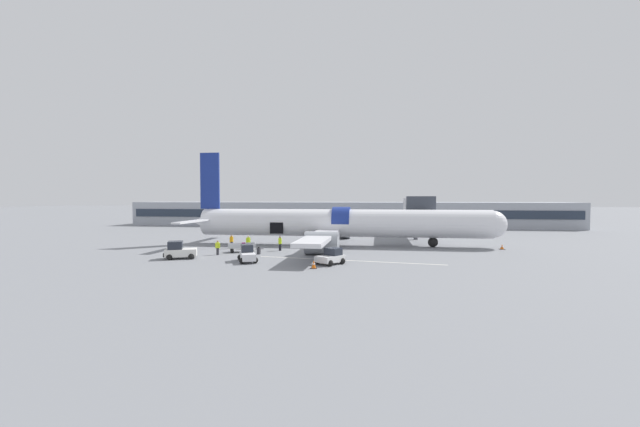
% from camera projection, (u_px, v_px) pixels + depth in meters
% --- Properties ---
extents(ground_plane, '(500.00, 500.00, 0.00)m').
position_uv_depth(ground_plane, '(313.00, 250.00, 45.17)').
color(ground_plane, slate).
extents(apron_marking_line, '(18.18, 2.79, 0.01)m').
position_uv_depth(apron_marking_line, '(348.00, 260.00, 37.61)').
color(apron_marking_line, silver).
rests_on(apron_marking_line, ground_plane).
extents(terminal_strip, '(92.72, 12.70, 5.12)m').
position_uv_depth(terminal_strip, '(344.00, 214.00, 85.76)').
color(terminal_strip, '#9EA3AD').
rests_on(terminal_strip, ground_plane).
extents(jet_bridge_stub, '(3.61, 14.05, 6.24)m').
position_uv_depth(jet_bridge_stub, '(417.00, 208.00, 55.48)').
color(jet_bridge_stub, '#4C4C51').
rests_on(jet_bridge_stub, ground_plane).
extents(airplane, '(39.88, 33.38, 11.98)m').
position_uv_depth(airplane, '(337.00, 224.00, 49.51)').
color(airplane, silver).
rests_on(airplane, ground_plane).
extents(baggage_tug_lead, '(2.53, 3.46, 1.58)m').
position_uv_depth(baggage_tug_lead, '(247.00, 254.00, 36.99)').
color(baggage_tug_lead, silver).
rests_on(baggage_tug_lead, ground_plane).
extents(baggage_tug_mid, '(3.45, 2.79, 1.74)m').
position_uv_depth(baggage_tug_mid, '(179.00, 251.00, 38.78)').
color(baggage_tug_mid, silver).
rests_on(baggage_tug_mid, ground_plane).
extents(baggage_tug_rear, '(2.75, 2.97, 1.45)m').
position_uv_depth(baggage_tug_rear, '(331.00, 257.00, 35.52)').
color(baggage_tug_rear, white).
rests_on(baggage_tug_rear, ground_plane).
extents(baggage_cart_loading, '(3.89, 2.43, 1.06)m').
position_uv_depth(baggage_cart_loading, '(243.00, 248.00, 43.53)').
color(baggage_cart_loading, '#B7BABF').
rests_on(baggage_cart_loading, ground_plane).
extents(ground_crew_loader_a, '(0.51, 0.49, 1.57)m').
position_uv_depth(ground_crew_loader_a, '(248.00, 242.00, 46.23)').
color(ground_crew_loader_a, '#1E2338').
rests_on(ground_crew_loader_a, ground_plane).
extents(ground_crew_loader_b, '(0.53, 0.36, 1.54)m').
position_uv_depth(ground_crew_loader_b, '(218.00, 247.00, 41.26)').
color(ground_crew_loader_b, '#2D2D33').
rests_on(ground_crew_loader_b, ground_plane).
extents(ground_crew_driver, '(0.49, 0.55, 1.63)m').
position_uv_depth(ground_crew_driver, '(232.00, 241.00, 46.67)').
color(ground_crew_driver, black).
rests_on(ground_crew_driver, ground_plane).
extents(ground_crew_supervisor, '(0.40, 0.58, 1.66)m').
position_uv_depth(ground_crew_supervisor, '(280.00, 243.00, 44.58)').
color(ground_crew_supervisor, black).
rests_on(ground_crew_supervisor, ground_plane).
extents(suitcase_on_tarmac_upright, '(0.37, 0.32, 0.79)m').
position_uv_depth(suitcase_on_tarmac_upright, '(259.00, 251.00, 41.80)').
color(suitcase_on_tarmac_upright, '#2D2D33').
rests_on(suitcase_on_tarmac_upright, ground_plane).
extents(safety_cone_nose, '(0.60, 0.60, 0.58)m').
position_uv_depth(safety_cone_nose, '(502.00, 247.00, 45.82)').
color(safety_cone_nose, black).
rests_on(safety_cone_nose, ground_plane).
extents(safety_cone_engine_left, '(0.55, 0.55, 0.70)m').
position_uv_depth(safety_cone_engine_left, '(314.00, 265.00, 33.34)').
color(safety_cone_engine_left, black).
rests_on(safety_cone_engine_left, ground_plane).
extents(safety_cone_wingtip, '(0.49, 0.49, 0.65)m').
position_uv_depth(safety_cone_wingtip, '(333.00, 253.00, 40.83)').
color(safety_cone_wingtip, black).
rests_on(safety_cone_wingtip, ground_plane).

